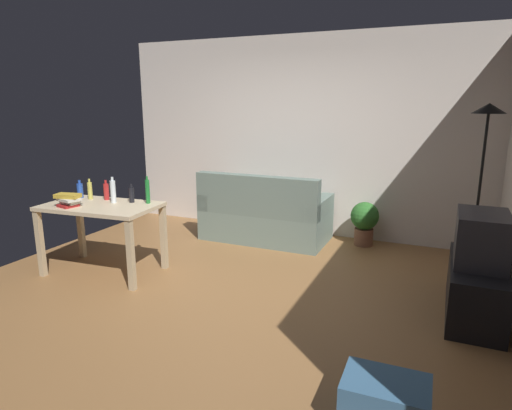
{
  "coord_description": "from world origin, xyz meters",
  "views": [
    {
      "loc": [
        1.92,
        -3.66,
        1.82
      ],
      "look_at": [
        0.1,
        0.5,
        0.75
      ],
      "focal_mm": 30.76,
      "sensor_mm": 36.0,
      "label": 1
    }
  ],
  "objects_px": {
    "bottle_red": "(106,191)",
    "storage_box": "(385,404)",
    "desk": "(101,214)",
    "bottle_squat": "(90,190)",
    "bottle_clear": "(113,191)",
    "couch": "(264,217)",
    "bottle_dark": "(132,195)",
    "bottle_blue": "(80,190)",
    "torchiere_lamp": "(485,144)",
    "book_stack": "(69,200)",
    "bottle_green": "(148,191)",
    "tv": "(482,239)",
    "tv_stand": "(475,289)",
    "potted_plant": "(364,220)"
  },
  "relations": [
    {
      "from": "bottle_green",
      "to": "book_stack",
      "type": "bearing_deg",
      "value": -145.36
    },
    {
      "from": "bottle_blue",
      "to": "bottle_green",
      "type": "bearing_deg",
      "value": 4.63
    },
    {
      "from": "tv",
      "to": "potted_plant",
      "type": "xyz_separation_m",
      "value": [
        -1.24,
        1.57,
        -0.37
      ]
    },
    {
      "from": "storage_box",
      "to": "bottle_red",
      "type": "bearing_deg",
      "value": 156.31
    },
    {
      "from": "bottle_red",
      "to": "storage_box",
      "type": "bearing_deg",
      "value": -23.69
    },
    {
      "from": "bottle_blue",
      "to": "bottle_red",
      "type": "distance_m",
      "value": 0.35
    },
    {
      "from": "bottle_clear",
      "to": "torchiere_lamp",
      "type": "bearing_deg",
      "value": 19.98
    },
    {
      "from": "couch",
      "to": "book_stack",
      "type": "distance_m",
      "value": 2.46
    },
    {
      "from": "bottle_red",
      "to": "bottle_dark",
      "type": "relative_size",
      "value": 1.07
    },
    {
      "from": "desk",
      "to": "bottle_green",
      "type": "distance_m",
      "value": 0.55
    },
    {
      "from": "tv_stand",
      "to": "tv",
      "type": "height_order",
      "value": "tv"
    },
    {
      "from": "potted_plant",
      "to": "torchiere_lamp",
      "type": "bearing_deg",
      "value": -28.03
    },
    {
      "from": "couch",
      "to": "tv_stand",
      "type": "relative_size",
      "value": 1.5
    },
    {
      "from": "storage_box",
      "to": "bottle_blue",
      "type": "relative_size",
      "value": 2.39
    },
    {
      "from": "bottle_squat",
      "to": "bottle_blue",
      "type": "bearing_deg",
      "value": 174.42
    },
    {
      "from": "torchiere_lamp",
      "to": "desk",
      "type": "relative_size",
      "value": 1.44
    },
    {
      "from": "bottle_red",
      "to": "bottle_green",
      "type": "relative_size",
      "value": 0.75
    },
    {
      "from": "potted_plant",
      "to": "bottle_squat",
      "type": "bearing_deg",
      "value": -144.77
    },
    {
      "from": "desk",
      "to": "bottle_blue",
      "type": "relative_size",
      "value": 6.25
    },
    {
      "from": "torchiere_lamp",
      "to": "potted_plant",
      "type": "relative_size",
      "value": 3.18
    },
    {
      "from": "book_stack",
      "to": "bottle_squat",
      "type": "bearing_deg",
      "value": 99.67
    },
    {
      "from": "desk",
      "to": "bottle_clear",
      "type": "xyz_separation_m",
      "value": [
        0.08,
        0.12,
        0.24
      ]
    },
    {
      "from": "tv_stand",
      "to": "bottle_squat",
      "type": "xyz_separation_m",
      "value": [
        -3.95,
        -0.35,
        0.62
      ]
    },
    {
      "from": "bottle_blue",
      "to": "bottle_dark",
      "type": "distance_m",
      "value": 0.7
    },
    {
      "from": "bottle_red",
      "to": "bottle_dark",
      "type": "xyz_separation_m",
      "value": [
        0.35,
        -0.0,
        -0.01
      ]
    },
    {
      "from": "couch",
      "to": "bottle_clear",
      "type": "bearing_deg",
      "value": 56.91
    },
    {
      "from": "tv_stand",
      "to": "potted_plant",
      "type": "relative_size",
      "value": 1.93
    },
    {
      "from": "desk",
      "to": "bottle_blue",
      "type": "distance_m",
      "value": 0.53
    },
    {
      "from": "bottle_clear",
      "to": "book_stack",
      "type": "bearing_deg",
      "value": -133.17
    },
    {
      "from": "bottle_dark",
      "to": "book_stack",
      "type": "xyz_separation_m",
      "value": [
        -0.47,
        -0.42,
        -0.02
      ]
    },
    {
      "from": "potted_plant",
      "to": "storage_box",
      "type": "relative_size",
      "value": 1.19
    },
    {
      "from": "tv",
      "to": "desk",
      "type": "relative_size",
      "value": 0.48
    },
    {
      "from": "book_stack",
      "to": "bottle_blue",
      "type": "bearing_deg",
      "value": 120.57
    },
    {
      "from": "couch",
      "to": "tv",
      "type": "bearing_deg",
      "value": 153.39
    },
    {
      "from": "torchiere_lamp",
      "to": "bottle_dark",
      "type": "xyz_separation_m",
      "value": [
        -3.41,
        -1.21,
        -0.57
      ]
    },
    {
      "from": "desk",
      "to": "storage_box",
      "type": "xyz_separation_m",
      "value": [
        3.13,
        -1.21,
        -0.5
      ]
    },
    {
      "from": "storage_box",
      "to": "bottle_dark",
      "type": "height_order",
      "value": "bottle_dark"
    },
    {
      "from": "desk",
      "to": "bottle_squat",
      "type": "bearing_deg",
      "value": 145.8
    },
    {
      "from": "torchiere_lamp",
      "to": "bottle_clear",
      "type": "relative_size",
      "value": 6.41
    },
    {
      "from": "tv_stand",
      "to": "bottle_blue",
      "type": "height_order",
      "value": "bottle_blue"
    },
    {
      "from": "tv",
      "to": "bottle_squat",
      "type": "xyz_separation_m",
      "value": [
        -3.95,
        -0.35,
        0.16
      ]
    },
    {
      "from": "couch",
      "to": "bottle_dark",
      "type": "height_order",
      "value": "bottle_dark"
    },
    {
      "from": "bottle_squat",
      "to": "bottle_clear",
      "type": "bearing_deg",
      "value": -6.63
    },
    {
      "from": "potted_plant",
      "to": "bottle_clear",
      "type": "xyz_separation_m",
      "value": [
        -2.35,
        -1.96,
        0.56
      ]
    },
    {
      "from": "desk",
      "to": "bottle_dark",
      "type": "relative_size",
      "value": 6.14
    },
    {
      "from": "potted_plant",
      "to": "bottle_blue",
      "type": "bearing_deg",
      "value": -146.56
    },
    {
      "from": "bottle_red",
      "to": "bottle_clear",
      "type": "xyz_separation_m",
      "value": [
        0.18,
        -0.09,
        0.03
      ]
    },
    {
      "from": "bottle_red",
      "to": "bottle_clear",
      "type": "distance_m",
      "value": 0.21
    },
    {
      "from": "bottle_blue",
      "to": "bottle_dark",
      "type": "relative_size",
      "value": 0.98
    },
    {
      "from": "bottle_green",
      "to": "potted_plant",
      "type": "bearing_deg",
      "value": 42.56
    }
  ]
}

